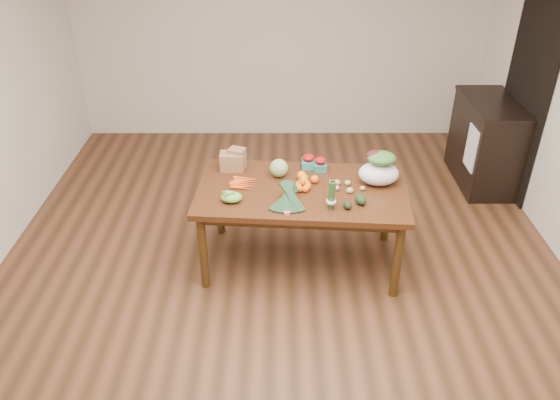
{
  "coord_description": "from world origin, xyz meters",
  "views": [
    {
      "loc": [
        -0.02,
        -3.65,
        3.01
      ],
      "look_at": [
        -0.01,
        0.0,
        0.78
      ],
      "focal_mm": 35.0,
      "sensor_mm": 36.0,
      "label": 1
    }
  ],
  "objects_px": {
    "dining_table": "(301,226)",
    "cabbage": "(279,168)",
    "cabinet": "(485,143)",
    "mandarin_cluster": "(302,183)",
    "paper_bag": "(232,160)",
    "kale_bunch": "(288,198)",
    "asparagus_bundle": "(332,194)",
    "salad_bag": "(379,170)"
  },
  "relations": [
    {
      "from": "dining_table",
      "to": "cabbage",
      "type": "distance_m",
      "value": 0.54
    },
    {
      "from": "cabinet",
      "to": "mandarin_cluster",
      "type": "bearing_deg",
      "value": -144.38
    },
    {
      "from": "cabinet",
      "to": "paper_bag",
      "type": "relative_size",
      "value": 3.82
    },
    {
      "from": "paper_bag",
      "to": "dining_table",
      "type": "bearing_deg",
      "value": -29.46
    },
    {
      "from": "dining_table",
      "to": "kale_bunch",
      "type": "distance_m",
      "value": 0.55
    },
    {
      "from": "cabbage",
      "to": "mandarin_cluster",
      "type": "height_order",
      "value": "cabbage"
    },
    {
      "from": "dining_table",
      "to": "cabinet",
      "type": "relative_size",
      "value": 1.69
    },
    {
      "from": "asparagus_bundle",
      "to": "salad_bag",
      "type": "bearing_deg",
      "value": 46.81
    },
    {
      "from": "asparagus_bundle",
      "to": "salad_bag",
      "type": "xyz_separation_m",
      "value": [
        0.43,
        0.39,
        0.01
      ]
    },
    {
      "from": "paper_bag",
      "to": "asparagus_bundle",
      "type": "relative_size",
      "value": 1.07
    },
    {
      "from": "cabbage",
      "to": "salad_bag",
      "type": "height_order",
      "value": "salad_bag"
    },
    {
      "from": "dining_table",
      "to": "salad_bag",
      "type": "distance_m",
      "value": 0.82
    },
    {
      "from": "cabbage",
      "to": "kale_bunch",
      "type": "xyz_separation_m",
      "value": [
        0.07,
        -0.5,
        0.0
      ]
    },
    {
      "from": "kale_bunch",
      "to": "asparagus_bundle",
      "type": "bearing_deg",
      "value": 1.06
    },
    {
      "from": "paper_bag",
      "to": "kale_bunch",
      "type": "height_order",
      "value": "paper_bag"
    },
    {
      "from": "cabbage",
      "to": "mandarin_cluster",
      "type": "bearing_deg",
      "value": -47.43
    },
    {
      "from": "paper_bag",
      "to": "kale_bunch",
      "type": "distance_m",
      "value": 0.79
    },
    {
      "from": "kale_bunch",
      "to": "asparagus_bundle",
      "type": "xyz_separation_m",
      "value": [
        0.34,
        -0.02,
        0.05
      ]
    },
    {
      "from": "mandarin_cluster",
      "to": "cabinet",
      "type": "bearing_deg",
      "value": 35.62
    },
    {
      "from": "dining_table",
      "to": "cabbage",
      "type": "height_order",
      "value": "cabbage"
    },
    {
      "from": "paper_bag",
      "to": "cabbage",
      "type": "bearing_deg",
      "value": -17.13
    },
    {
      "from": "cabbage",
      "to": "asparagus_bundle",
      "type": "distance_m",
      "value": 0.66
    },
    {
      "from": "paper_bag",
      "to": "kale_bunch",
      "type": "bearing_deg",
      "value": -52.62
    },
    {
      "from": "cabinet",
      "to": "salad_bag",
      "type": "height_order",
      "value": "salad_bag"
    },
    {
      "from": "salad_bag",
      "to": "cabbage",
      "type": "bearing_deg",
      "value": 171.16
    },
    {
      "from": "dining_table",
      "to": "cabinet",
      "type": "distance_m",
      "value": 2.52
    },
    {
      "from": "paper_bag",
      "to": "asparagus_bundle",
      "type": "distance_m",
      "value": 1.04
    },
    {
      "from": "dining_table",
      "to": "asparagus_bundle",
      "type": "distance_m",
      "value": 0.62
    },
    {
      "from": "salad_bag",
      "to": "mandarin_cluster",
      "type": "bearing_deg",
      "value": -172.59
    },
    {
      "from": "paper_bag",
      "to": "salad_bag",
      "type": "xyz_separation_m",
      "value": [
        1.24,
        -0.26,
        0.04
      ]
    },
    {
      "from": "paper_bag",
      "to": "cabbage",
      "type": "height_order",
      "value": "paper_bag"
    },
    {
      "from": "cabinet",
      "to": "paper_bag",
      "type": "distance_m",
      "value": 2.9
    },
    {
      "from": "asparagus_bundle",
      "to": "cabinet",
      "type": "bearing_deg",
      "value": 48.25
    },
    {
      "from": "mandarin_cluster",
      "to": "kale_bunch",
      "type": "distance_m",
      "value": 0.32
    },
    {
      "from": "cabinet",
      "to": "kale_bunch",
      "type": "height_order",
      "value": "cabinet"
    },
    {
      "from": "cabinet",
      "to": "mandarin_cluster",
      "type": "relative_size",
      "value": 5.67
    },
    {
      "from": "dining_table",
      "to": "mandarin_cluster",
      "type": "relative_size",
      "value": 9.55
    },
    {
      "from": "dining_table",
      "to": "salad_bag",
      "type": "xyz_separation_m",
      "value": [
        0.64,
        0.08,
        0.51
      ]
    },
    {
      "from": "dining_table",
      "to": "salad_bag",
      "type": "height_order",
      "value": "salad_bag"
    },
    {
      "from": "dining_table",
      "to": "mandarin_cluster",
      "type": "distance_m",
      "value": 0.42
    },
    {
      "from": "kale_bunch",
      "to": "asparagus_bundle",
      "type": "distance_m",
      "value": 0.34
    },
    {
      "from": "mandarin_cluster",
      "to": "paper_bag",
      "type": "bearing_deg",
      "value": 150.81
    }
  ]
}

